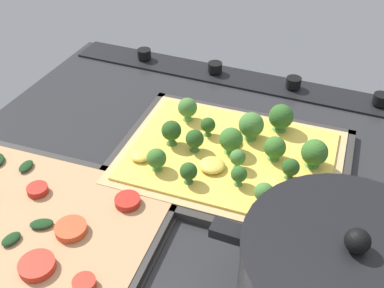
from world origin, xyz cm
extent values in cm
cube|color=#28282B|center=(0.00, 0.00, -1.50)|extent=(77.80, 64.63, 3.00)
cube|color=black|center=(0.00, -28.81, 0.40)|extent=(74.69, 7.00, 0.80)
cylinder|color=black|center=(-23.34, -28.81, 1.70)|extent=(2.80, 2.80, 1.80)
cylinder|color=black|center=(-7.78, -28.81, 1.70)|extent=(2.80, 2.80, 1.80)
cylinder|color=black|center=(7.78, -28.81, 1.70)|extent=(2.80, 2.80, 1.80)
cylinder|color=black|center=(23.34, -28.81, 1.70)|extent=(2.80, 2.80, 1.80)
cube|color=#33302D|center=(-3.56, -4.05, 0.25)|extent=(35.51, 27.85, 0.50)
cube|color=#33302D|center=(-3.11, -16.75, 0.65)|extent=(34.59, 2.44, 1.30)
cube|color=#33302D|center=(-4.02, 8.66, 0.65)|extent=(34.59, 2.44, 1.30)
cube|color=#33302D|center=(-20.24, -4.65, 0.65)|extent=(2.16, 26.65, 1.30)
cube|color=#33302D|center=(13.11, -3.45, 0.65)|extent=(2.16, 26.65, 1.30)
cube|color=tan|center=(-3.56, -4.05, 1.00)|extent=(33.02, 25.37, 1.00)
cube|color=#EDC64C|center=(-3.56, -4.05, 1.70)|extent=(30.36, 22.85, 0.40)
cone|color=#427635|center=(1.81, -2.91, 2.47)|extent=(1.51, 1.51, 1.15)
sphere|color=#264C1C|center=(1.81, -2.91, 4.07)|extent=(2.74, 2.74, 2.74)
cone|color=#68AD54|center=(5.88, -9.99, 2.49)|extent=(1.74, 1.74, 1.17)
sphere|color=#427533|center=(5.88, -9.99, 4.26)|extent=(3.16, 3.16, 3.16)
cone|color=#68AD54|center=(-5.33, -1.42, 2.46)|extent=(1.25, 1.25, 1.11)
sphere|color=#427533|center=(-5.33, -1.42, 3.86)|extent=(2.27, 2.27, 2.27)
cone|color=#68AD54|center=(-5.08, -8.96, 2.43)|extent=(2.14, 2.14, 1.07)
sphere|color=#427533|center=(-5.08, -8.96, 4.42)|extent=(3.89, 3.89, 3.89)
cone|color=#68AD54|center=(-10.63, 4.14, 2.42)|extent=(1.43, 1.43, 1.04)
sphere|color=#427533|center=(-10.63, 4.14, 3.91)|extent=(2.60, 2.60, 2.60)
cone|color=#427635|center=(1.32, -7.26, 2.42)|extent=(1.28, 1.28, 1.04)
sphere|color=#264C1C|center=(1.32, -7.26, 3.82)|extent=(2.33, 2.33, 2.33)
cone|color=#5B9F46|center=(-15.25, -6.03, 2.39)|extent=(2.09, 2.09, 0.98)
sphere|color=#386B28|center=(-15.25, -6.03, 4.30)|extent=(3.80, 3.80, 3.80)
cone|color=#427635|center=(5.67, -3.09, 2.58)|extent=(1.67, 1.67, 1.37)
sphere|color=#264C1C|center=(5.67, -3.09, 4.40)|extent=(3.03, 3.03, 3.03)
cone|color=#5B9F46|center=(-9.70, -5.42, 2.35)|extent=(1.78, 1.78, 0.90)
sphere|color=#386B28|center=(-9.70, -5.42, 4.01)|extent=(3.23, 3.23, 3.23)
cone|color=#427635|center=(-0.16, 3.94, 2.42)|extent=(1.35, 1.35, 1.05)
sphere|color=#264C1C|center=(-0.16, 3.94, 3.87)|extent=(2.45, 2.45, 2.45)
cone|color=#5B9F46|center=(-3.29, -4.58, 2.41)|extent=(1.93, 1.93, 1.02)
sphere|color=#386B28|center=(-3.29, -4.58, 4.24)|extent=(3.52, 3.52, 3.52)
cone|color=#427635|center=(-12.75, -2.03, 2.45)|extent=(1.35, 1.35, 1.09)
sphere|color=#264C1C|center=(-12.75, -2.03, 3.91)|extent=(2.46, 2.46, 2.46)
cone|color=#5B9F46|center=(5.23, 3.08, 2.36)|extent=(1.55, 1.55, 0.92)
sphere|color=#386B28|center=(5.23, 3.08, 3.88)|extent=(2.82, 2.82, 2.82)
cone|color=#4D8B3F|center=(-8.81, -12.82, 2.45)|extent=(2.13, 2.13, 1.09)
sphere|color=#2D5B23|center=(-8.81, -12.82, 4.45)|extent=(3.88, 3.88, 3.88)
cone|color=#4D8B3F|center=(-6.53, 1.83, 2.41)|extent=(1.24, 1.24, 1.03)
sphere|color=#2D5B23|center=(-6.53, 1.83, 3.77)|extent=(2.25, 2.25, 2.25)
ellipsoid|color=#EDC64C|center=(-11.84, 1.14, 2.52)|extent=(5.80, 5.80, 1.44)
ellipsoid|color=#EDC64C|center=(-4.81, -11.37, 2.27)|extent=(2.64, 2.67, 0.86)
ellipsoid|color=#EDC64C|center=(-14.82, -0.80, 2.34)|extent=(3.63, 3.45, 1.03)
ellipsoid|color=#EDC64C|center=(-2.68, -6.46, 2.38)|extent=(4.38, 4.39, 1.13)
ellipsoid|color=#EDC64C|center=(8.50, 1.70, 2.38)|extent=(4.18, 4.23, 1.12)
ellipsoid|color=#EDC64C|center=(-2.03, 0.12, 2.46)|extent=(5.13, 5.12, 1.30)
cube|color=#33302D|center=(16.11, 17.53, 0.25)|extent=(35.49, 27.14, 0.50)
cube|color=#33302D|center=(16.75, 5.46, 0.65)|extent=(34.22, 3.00, 1.30)
cube|color=#33302D|center=(-0.37, 16.66, 0.65)|extent=(2.53, 25.40, 1.30)
cube|color=tan|center=(16.11, 17.53, 0.95)|extent=(32.97, 24.61, 0.90)
cylinder|color=#B22319|center=(6.08, 10.43, 1.90)|extent=(3.42, 3.42, 1.00)
cylinder|color=red|center=(4.46, 23.48, 1.90)|extent=(2.64, 2.64, 1.00)
cylinder|color=#B22319|center=(18.49, 13.09, 1.90)|extent=(2.86, 2.86, 1.00)
cylinder|color=red|center=(10.78, 23.47, 1.90)|extent=(4.22, 4.22, 1.00)
cylinder|color=#D14723|center=(10.29, 17.34, 1.90)|extent=(4.00, 4.00, 1.00)
ellipsoid|color=#193819|center=(23.19, 9.57, 1.80)|extent=(2.01, 2.91, 0.60)
ellipsoid|color=#193819|center=(16.22, 21.33, 1.80)|extent=(2.24, 2.86, 0.60)
ellipsoid|color=#193819|center=(14.28, 17.93, 1.80)|extent=(3.43, 2.93, 0.60)
cylinder|color=black|center=(-21.64, 16.23, 11.08)|extent=(21.14, 21.14, 0.80)
sphere|color=black|center=(-21.64, 16.23, 12.68)|extent=(2.40, 2.40, 2.40)
cube|color=black|center=(-9.47, 16.23, 8.76)|extent=(3.60, 2.00, 1.20)
camera|label=1|loc=(-17.80, 46.90, 45.07)|focal=42.64mm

